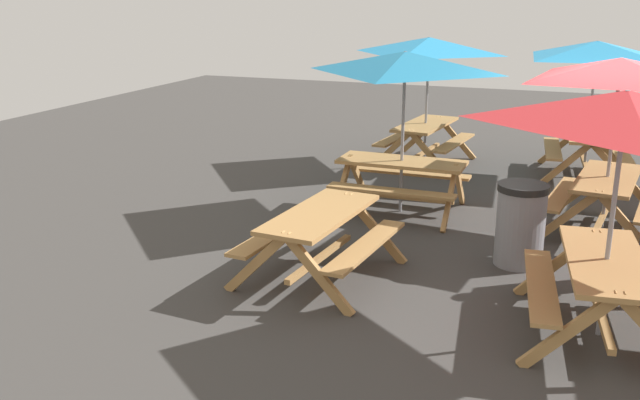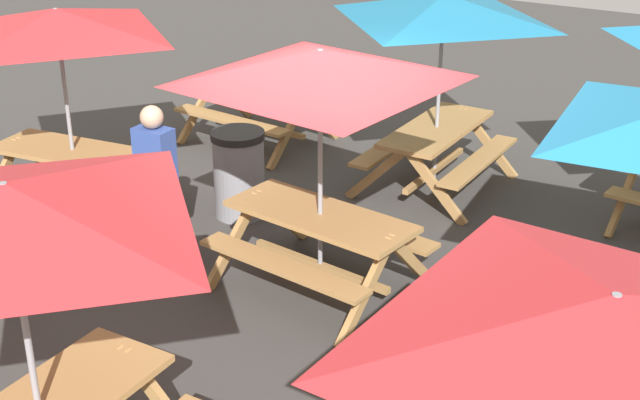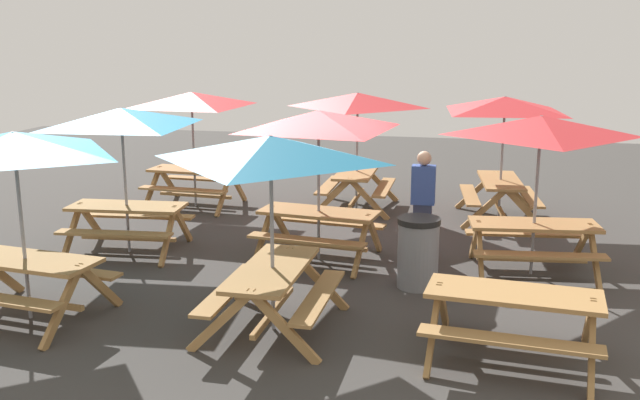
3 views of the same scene
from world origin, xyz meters
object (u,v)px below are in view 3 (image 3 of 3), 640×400
picnic_table_6 (122,128)px  trash_bin_gray (418,252)px  picnic_table_5 (192,108)px  person_standing (423,202)px  picnic_table_3 (15,158)px  picnic_table_7 (505,114)px  picnic_table_0 (513,310)px  picnic_table_2 (271,163)px  picnic_table_1 (319,131)px  picnic_table_4 (358,109)px  picnic_table_8 (540,138)px

picnic_table_6 → trash_bin_gray: size_ratio=2.88×
picnic_table_5 → picnic_table_6: (-0.14, 3.16, 0.00)m
person_standing → picnic_table_3: bearing=37.9°
picnic_table_5 → picnic_table_7: same height
picnic_table_5 → trash_bin_gray: bearing=145.1°
picnic_table_5 → trash_bin_gray: (-4.79, 3.81, -1.49)m
picnic_table_0 → picnic_table_2: size_ratio=0.82×
picnic_table_2 → person_standing: 3.70m
picnic_table_1 → trash_bin_gray: picnic_table_1 is taller
picnic_table_0 → picnic_table_2: picnic_table_2 is taller
picnic_table_5 → person_standing: size_ratio=1.69×
picnic_table_6 → picnic_table_4: bearing=-134.9°
picnic_table_0 → person_standing: 3.67m
picnic_table_1 → picnic_table_2: 2.75m
picnic_table_7 → person_standing: bearing=-30.5°
trash_bin_gray → picnic_table_3: bearing=25.2°
picnic_table_3 → picnic_table_7: (-5.73, -6.17, 0.00)m
picnic_table_4 → picnic_table_6: (3.07, 3.66, 0.00)m
picnic_table_6 → picnic_table_7: size_ratio=1.00×
picnic_table_4 → picnic_table_8: 4.64m
picnic_table_4 → person_standing: bearing=27.1°
picnic_table_1 → picnic_table_8: (-3.16, 0.04, 0.00)m
picnic_table_3 → picnic_table_7: same height
picnic_table_4 → picnic_table_6: size_ratio=0.83×
picnic_table_1 → picnic_table_2: size_ratio=1.20×
picnic_table_1 → picnic_table_5: (3.20, -2.88, 0.00)m
picnic_table_2 → person_standing: bearing=155.8°
picnic_table_4 → picnic_table_7: (-2.76, 0.28, 0.00)m
picnic_table_4 → picnic_table_7: same height
picnic_table_1 → picnic_table_7: bearing=-124.5°
picnic_table_3 → picnic_table_1: bearing=-127.1°
picnic_table_1 → picnic_table_4: bearing=-83.0°
picnic_table_5 → trash_bin_gray: size_ratio=2.88×
picnic_table_6 → picnic_table_7: (-5.83, -3.38, 0.00)m
picnic_table_0 → picnic_table_6: (5.81, -2.71, 1.43)m
picnic_table_4 → picnic_table_5: bearing=-81.5°
picnic_table_8 → picnic_table_4: bearing=-54.1°
picnic_table_1 → person_standing: (-1.54, -0.45, -1.10)m
picnic_table_8 → person_standing: picnic_table_8 is taller
trash_bin_gray → picnic_table_0: bearing=119.5°
picnic_table_2 → picnic_table_0: bearing=85.6°
picnic_table_8 → person_standing: bearing=-23.5°
picnic_table_6 → picnic_table_8: size_ratio=1.21×
picnic_table_6 → picnic_table_8: bearing=177.3°
picnic_table_6 → picnic_table_7: same height
picnic_table_8 → trash_bin_gray: (1.57, 0.90, -1.49)m
picnic_table_0 → person_standing: size_ratio=1.15×
picnic_table_1 → picnic_table_8: same height
picnic_table_0 → picnic_table_6: 6.57m
picnic_table_0 → picnic_table_5: 8.48m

